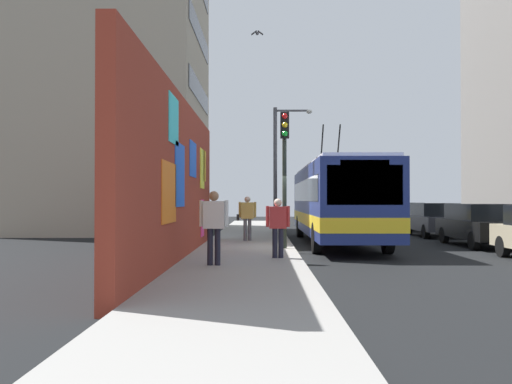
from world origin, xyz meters
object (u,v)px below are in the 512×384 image
parked_car_dark_gray (434,219)px  pedestrian_near_wall (214,221)px  traffic_light (285,157)px  city_bus (336,200)px  parked_car_black (480,224)px  pedestrian_midblock (247,215)px  street_lamp (280,160)px  parked_car_white (405,216)px  pedestrian_at_curb (278,223)px

parked_car_dark_gray → pedestrian_near_wall: (-13.12, 9.24, 0.38)m
traffic_light → parked_car_dark_gray: bearing=-41.2°
city_bus → parked_car_black: city_bus is taller
pedestrian_midblock → city_bus: bearing=-85.8°
street_lamp → pedestrian_midblock: bearing=164.8°
parked_car_white → traffic_light: 15.77m
pedestrian_at_curb → street_lamp: size_ratio=0.27×
pedestrian_near_wall → parked_car_white: bearing=-26.5°
parked_car_white → street_lamp: 9.18m
pedestrian_near_wall → pedestrian_at_curb: (1.75, -1.59, -0.12)m
parked_car_black → pedestrian_near_wall: bearing=128.9°
city_bus → pedestrian_at_curb: (-6.81, 2.45, -0.63)m
city_bus → parked_car_white: (9.93, -5.20, -0.89)m
parked_car_black → parked_car_white: 11.03m
parked_car_black → parked_car_white: same height
pedestrian_near_wall → traffic_light: (4.73, -1.89, 1.91)m
parked_car_white → parked_car_black: bearing=-180.0°
parked_car_white → pedestrian_near_wall: 20.68m
street_lamp → traffic_light: bearing=179.2°
parked_car_black → street_lamp: bearing=49.8°
parked_car_white → pedestrian_at_curb: (-16.74, 7.65, 0.26)m
pedestrian_midblock → parked_car_dark_gray: bearing=-60.9°
parked_car_dark_gray → city_bus: bearing=131.2°
parked_car_white → street_lamp: size_ratio=0.69×
pedestrian_midblock → traffic_light: size_ratio=0.39×
city_bus → pedestrian_at_curb: size_ratio=7.87×
parked_car_black → street_lamp: size_ratio=0.80×
parked_car_black → traffic_light: size_ratio=1.09×
pedestrian_near_wall → traffic_light: traffic_light is taller
pedestrian_midblock → pedestrian_near_wall: size_ratio=0.96×
parked_car_black → pedestrian_at_curb: (-5.71, 7.65, 0.25)m
parked_car_dark_gray → parked_car_white: (5.37, 0.00, -0.00)m
pedestrian_at_curb → pedestrian_midblock: bearing=8.7°
traffic_light → street_lamp: size_ratio=0.74×
pedestrian_at_curb → parked_car_black: bearing=-53.3°
pedestrian_near_wall → pedestrian_at_curb: 2.37m
pedestrian_at_curb → street_lamp: bearing=-2.1°
parked_car_dark_gray → traffic_light: (-8.39, 7.35, 2.28)m
parked_car_dark_gray → parked_car_black: bearing=180.0°
pedestrian_midblock → traffic_light: traffic_light is taller
city_bus → parked_car_white: city_bus is taller
traffic_light → pedestrian_at_curb: bearing=174.3°
pedestrian_midblock → pedestrian_near_wall: (-8.31, 0.58, 0.05)m
city_bus → street_lamp: 5.74m
pedestrian_midblock → traffic_light: bearing=-159.9°
pedestrian_near_wall → traffic_light: bearing=-21.8°
parked_car_white → traffic_light: bearing=151.9°
city_bus → street_lamp: size_ratio=2.10×
city_bus → parked_car_black: bearing=-101.9°
parked_car_black → street_lamp: 9.87m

